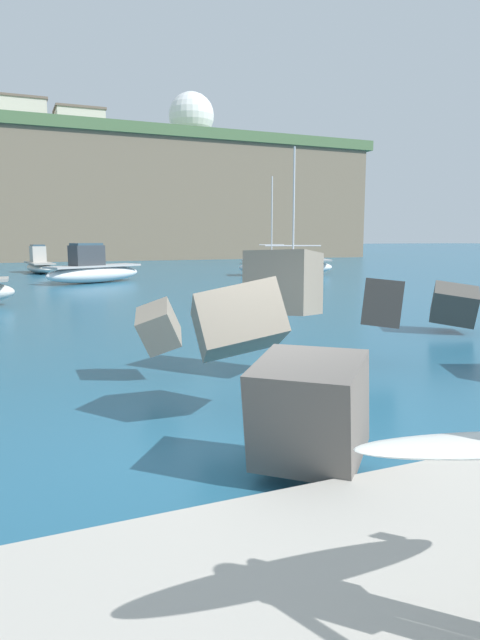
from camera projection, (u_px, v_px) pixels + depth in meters
name	position (u px, v px, depth m)	size (l,w,h in m)	color
ground_plane	(267.00, 436.00, 6.78)	(400.00, 400.00, 0.00)	#235B7A
breakwater_jetty	(248.00, 331.00, 8.17)	(30.03, 7.80, 2.26)	#605B56
boat_near_centre	(269.00, 258.00, 52.41)	(4.36, 2.85, 8.20)	white
boat_near_right	(93.00, 270.00, 29.89)	(5.91, 4.00, 2.17)	white
boat_mid_right	(39.00, 264.00, 38.45)	(2.05, 5.24, 1.99)	beige
boat_far_left	(286.00, 266.00, 35.92)	(6.54, 3.62, 8.24)	white
headland_bluff	(29.00, 199.00, 69.61)	(80.68, 33.89, 14.59)	#756651
radar_dome	(192.00, 120.00, 81.42)	(6.75, 6.75, 9.32)	silver
station_building_west	(80.00, 128.00, 72.63)	(6.36, 5.47, 4.72)	beige
station_building_east	(20.00, 122.00, 71.44)	(6.97, 5.27, 5.81)	beige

